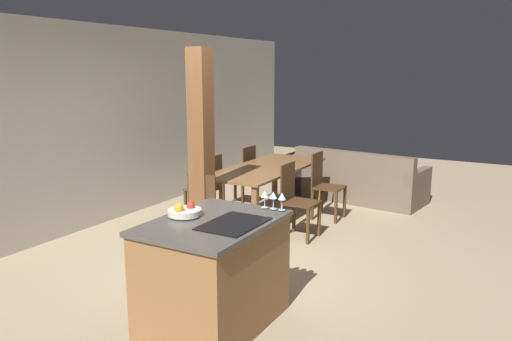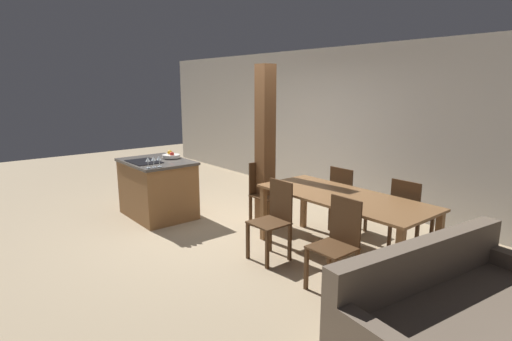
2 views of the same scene
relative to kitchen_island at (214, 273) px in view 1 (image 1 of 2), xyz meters
The scene contains 15 objects.
ground_plane 1.29m from the kitchen_island, 18.54° to the left, with size 16.00×16.00×0.00m, color #9E896B.
wall_back 3.32m from the kitchen_island, 68.98° to the left, with size 11.20×0.08×2.70m.
kitchen_island is the anchor object (origin of this frame).
fruit_bowl 0.56m from the kitchen_island, 93.63° to the left, with size 0.28×0.28×0.11m.
wine_glass_near 0.86m from the kitchen_island, 35.22° to the right, with size 0.07×0.07×0.15m.
wine_glass_middle 0.82m from the kitchen_island, 28.53° to the right, with size 0.07×0.07×0.15m.
wine_glass_far 0.80m from the kitchen_island, 20.87° to the right, with size 0.07×0.07×0.15m.
dining_table 3.02m from the kitchen_island, 19.96° to the left, with size 2.13×0.90×0.77m.
dining_chair_near_left 2.38m from the kitchen_island, ahead, with size 0.40×0.40×0.95m.
dining_chair_near_right 3.33m from the kitchen_island, ahead, with size 0.40×0.40×0.95m.
dining_chair_far_left 2.91m from the kitchen_island, 35.91° to the left, with size 0.40×0.40×0.95m.
dining_chair_far_right 3.73m from the kitchen_island, 27.22° to the left, with size 0.40×0.40×0.95m.
dining_chair_head_end 1.73m from the kitchen_island, 36.47° to the left, with size 0.40×0.40×0.95m.
couch 4.58m from the kitchen_island, ahead, with size 1.13×2.11×0.84m.
timber_post 1.87m from the kitchen_island, 38.42° to the left, with size 0.22×0.22×2.34m.
Camera 1 is at (-4.34, -2.59, 2.09)m, focal length 35.00 mm.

